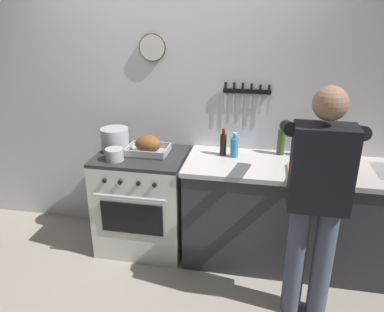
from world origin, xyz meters
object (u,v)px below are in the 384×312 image
Objects in this scene: bottle_hot_sauce at (312,158)px; bottle_cooking_oil at (349,154)px; bottle_olive_oil at (281,141)px; bottle_dish_soap at (234,147)px; bottle_soy_sauce at (223,144)px; saucepan at (114,154)px; stove at (143,201)px; cutting_board at (312,171)px; roasting_pan at (148,146)px; stock_pot at (115,139)px; person_cook at (317,194)px; bottle_wine_red at (314,143)px.

bottle_cooking_oil reaches higher than bottle_hot_sauce.
bottle_dish_soap is (-0.38, -0.14, -0.03)m from bottle_olive_oil.
bottle_cooking_oil is 1.00m from bottle_soy_sauce.
bottle_olive_oil is (1.34, 0.40, 0.07)m from saucepan.
cutting_board reaches higher than stove.
bottle_dish_soap is at bearing -160.54° from bottle_olive_oil.
saucepan is 1.40m from bottle_olive_oil.
stock_pot reaches higher than roasting_pan.
bottle_olive_oil is (1.43, 0.17, 0.02)m from stock_pot.
bottle_dish_soap reaches higher than bottle_hot_sauce.
person_cook is 0.79m from bottle_wine_red.
bottle_dish_soap is (-0.65, -0.11, -0.03)m from bottle_wine_red.
person_cook is 11.14× the size of saucepan.
bottle_hot_sauce is 0.57× the size of bottle_cooking_oil.
stove is 0.96m from bottle_dish_soap.
bottle_wine_red is at bearing 5.07° from stock_pot.
bottle_cooking_oil is at bearing 0.27° from roasting_pan.
bottle_wine_red reaches higher than bottle_hot_sauce.
person_cook is at bearing -45.16° from bottle_soy_sauce.
bottle_soy_sauce is (0.94, 0.06, -0.00)m from stock_pot.
cutting_board is (0.01, 0.46, -0.04)m from person_cook.
roasting_pan is 2.27× the size of bottle_hot_sauce.
stock_pot is at bearing 174.06° from roasting_pan.
bottle_olive_oil is 1.30× the size of bottle_dish_soap.
person_cook is at bearing -93.69° from bottle_wine_red.
bottle_olive_oil reaches higher than stock_pot.
bottle_wine_red is at bearing 9.96° from bottle_dish_soap.
saucepan is at bearing -172.74° from bottle_hot_sauce.
cutting_board is at bearing -57.00° from bottle_olive_oil.
bottle_olive_oil is 1.02× the size of bottle_cooking_oil.
bottle_olive_oil is 0.41m from bottle_dish_soap.
person_cook is 1.46m from roasting_pan.
cutting_board is 0.34m from bottle_cooking_oil.
bottle_wine_red is 1.06× the size of bottle_olive_oil.
bottle_soy_sauce is (0.86, 0.29, 0.05)m from saucepan.
stock_pot is 0.87× the size of bottle_olive_oil.
stock_pot is at bearing 179.13° from bottle_hot_sauce.
person_cook is 0.46m from cutting_board.
bottle_wine_red is at bearing 7.51° from roasting_pan.
stock_pot is 1.67m from cutting_board.
person_cook is 0.99m from bottle_soy_sauce.
saucepan is at bearing -164.70° from bottle_dish_soap.
saucepan is at bearing -70.21° from stock_pot.
cutting_board is at bearing -93.37° from bottle_hot_sauce.
bottle_wine_red reaches higher than stock_pot.
bottle_olive_oil reaches higher than bottle_cooking_oil.
person_cook reaches higher than bottle_wine_red.
person_cook is at bearing -92.07° from bottle_hot_sauce.
stock_pot reaches higher than stove.
stove is 1.32m from bottle_olive_oil.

